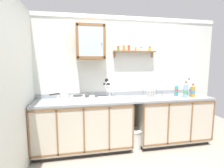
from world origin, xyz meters
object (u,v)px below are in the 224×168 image
bottle_water_blue_3 (186,90)px  trash_bin (134,138)px  saucepan (64,94)px  wall_cabinet (90,42)px  sink (112,99)px  bottle_detergent_teal_1 (176,90)px  dish_rack (152,95)px  mug (92,98)px  warning_sign (107,82)px  bottle_juice_amber_4 (193,91)px  hot_plate_stove (71,98)px  bottle_opaque_white_2 (189,87)px  bottle_water_clear_0 (191,90)px

bottle_water_blue_3 → trash_bin: size_ratio=0.84×
saucepan → wall_cabinet: bearing=13.2°
sink → bottle_detergent_teal_1: (1.29, 0.01, 0.11)m
dish_rack → mug: size_ratio=2.63×
bottle_water_blue_3 → warning_sign: size_ratio=1.41×
mug → bottle_juice_amber_4: bearing=-1.7°
saucepan → bottle_juice_amber_4: bottle_juice_amber_4 is taller
hot_plate_stove → wall_cabinet: (0.35, 0.13, 0.96)m
bottle_opaque_white_2 → sink: bearing=-178.0°
mug → warning_sign: (0.31, 0.33, 0.24)m
wall_cabinet → trash_bin: bearing=-15.0°
dish_rack → sink: bearing=176.4°
bottle_detergent_teal_1 → bottle_opaque_white_2: 0.30m
bottle_juice_amber_4 → trash_bin: size_ratio=0.71×
saucepan → bottle_detergent_teal_1: (2.12, 0.04, -0.01)m
sink → trash_bin: 0.84m
bottle_water_blue_3 → bottle_detergent_teal_1: bearing=117.9°
bottle_water_blue_3 → hot_plate_stove: bearing=176.9°
saucepan → trash_bin: saucepan is taller
dish_rack → bottle_juice_amber_4: bearing=-7.4°
hot_plate_stove → bottle_detergent_teal_1: size_ratio=1.97×
bottle_opaque_white_2 → bottle_juice_amber_4: size_ratio=1.31×
bottle_detergent_teal_1 → trash_bin: 1.24m
bottle_water_blue_3 → dish_rack: bearing=170.5°
dish_rack → mug: (-1.12, -0.05, 0.01)m
hot_plate_stove → warning_sign: (0.66, 0.27, 0.24)m
bottle_water_blue_3 → wall_cabinet: (-1.74, 0.24, 0.87)m
bottle_juice_amber_4 → wall_cabinet: wall_cabinet is taller
bottle_water_clear_0 → warning_sign: 1.66m
bottle_detergent_teal_1 → bottle_juice_amber_4: bottle_juice_amber_4 is taller
hot_plate_stove → warning_sign: warning_sign is taller
saucepan → bottle_opaque_white_2: size_ratio=0.98×
bottle_water_clear_0 → trash_bin: 1.44m
mug → bottle_water_blue_3: bearing=-1.9°
bottle_opaque_white_2 → bottle_water_blue_3: bearing=-134.9°
bottle_juice_amber_4 → bottle_water_blue_3: bearing=-178.6°
warning_sign → trash_bin: size_ratio=0.60×
dish_rack → trash_bin: size_ratio=0.84×
saucepan → mug: (0.46, -0.07, -0.08)m
hot_plate_stove → bottle_water_blue_3: (2.09, -0.11, 0.09)m
bottle_water_clear_0 → bottle_detergent_teal_1: bearing=168.1°
hot_plate_stove → bottle_detergent_teal_1: bearing=1.5°
bottle_opaque_white_2 → wall_cabinet: bearing=179.0°
dish_rack → wall_cabinet: size_ratio=0.50×
sink → mug: bearing=-165.9°
bottle_water_blue_3 → wall_cabinet: wall_cabinet is taller
bottle_water_clear_0 → bottle_juice_amber_4: 0.11m
bottle_water_clear_0 → bottle_juice_amber_4: size_ratio=0.92×
bottle_detergent_teal_1 → trash_bin: (-0.89, -0.13, -0.84)m
wall_cabinet → trash_bin: size_ratio=1.69×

